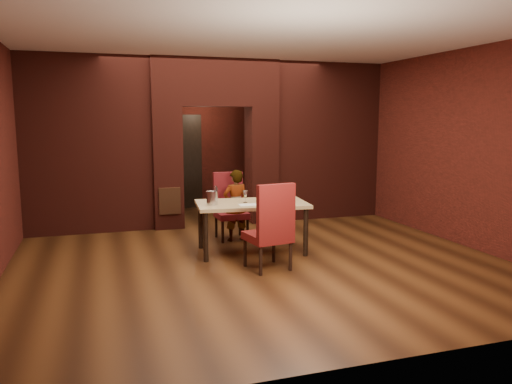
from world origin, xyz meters
The scene contains 24 objects.
floor centered at (0.00, 0.00, 0.00)m, with size 8.00×8.00×0.00m, color #4A2912.
ceiling centered at (0.00, 0.00, 3.20)m, with size 7.00×8.00×0.04m, color silver.
wall_back centered at (0.00, 4.00, 1.60)m, with size 7.00×0.04×3.20m, color maroon.
wall_front centered at (0.00, -4.00, 1.60)m, with size 7.00×0.04×3.20m, color maroon.
wall_right centered at (3.50, 0.00, 1.60)m, with size 0.04×8.00×3.20m, color maroon.
pillar_left centered at (-0.95, 2.00, 1.15)m, with size 0.55×0.55×2.30m, color maroon.
pillar_right centered at (0.95, 2.00, 1.15)m, with size 0.55×0.55×2.30m, color maroon.
lintel centered at (0.00, 2.00, 2.75)m, with size 2.45×0.55×0.90m, color maroon.
wing_wall_left centered at (-2.36, 2.00, 1.60)m, with size 2.27×0.35×3.20m, color maroon.
wing_wall_right centered at (2.36, 2.00, 1.60)m, with size 2.27×0.35×3.20m, color maroon.
vent_panel centered at (-0.95, 1.71, 0.55)m, with size 0.40×0.03×0.50m, color #99512C.
rear_door centered at (-0.40, 3.94, 1.05)m, with size 0.90×0.08×2.10m, color black.
rear_door_frame centered at (-0.40, 3.90, 1.05)m, with size 1.02×0.04×2.22m, color black.
dining_table centered at (0.04, -0.25, 0.40)m, with size 1.69×0.95×0.79m, color tan.
chair_far centered at (-0.04, 0.67, 0.57)m, with size 0.52×0.52×1.15m, color maroon.
chair_near centered at (0.00, -1.15, 0.61)m, with size 0.55×0.55×1.22m, color maroon.
person_seated centered at (0.00, 0.54, 0.61)m, with size 0.45×0.29×1.22m, color white.
wine_glass_a centered at (-0.06, -0.24, 0.88)m, with size 0.08×0.08×0.19m, color white, non-canonical shape.
wine_glass_b centered at (0.22, -0.27, 0.90)m, with size 0.09×0.09×0.22m, color white, non-canonical shape.
wine_glass_c centered at (0.34, -0.33, 0.88)m, with size 0.07×0.07×0.18m, color white, non-canonical shape.
tasting_sheet centered at (-0.07, -0.45, 0.79)m, with size 0.27×0.20×0.00m, color white.
wine_bucket centered at (-0.59, -0.28, 0.89)m, with size 0.17×0.17×0.21m, color silver.
water_bottle centered at (-0.49, -0.11, 0.92)m, with size 0.06×0.06×0.26m, color white.
potted_plant centered at (0.71, 0.69, 0.22)m, with size 0.39×0.34×0.44m, color #24601B.
Camera 1 is at (-2.21, -7.52, 2.08)m, focal length 35.00 mm.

